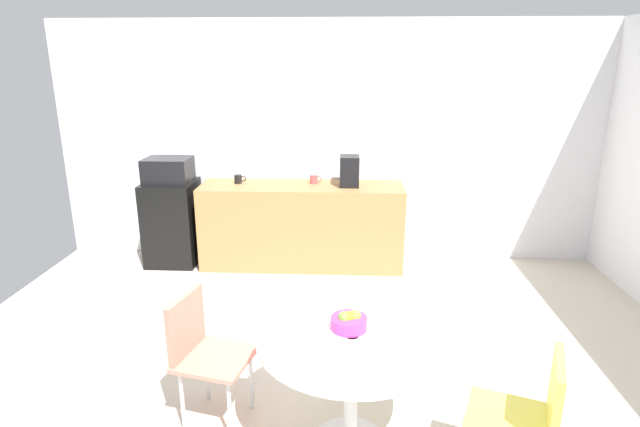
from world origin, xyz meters
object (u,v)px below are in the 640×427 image
object	(u,v)px
round_table	(351,358)
mug_white	(314,179)
microwave	(168,170)
mug_green	(238,179)
chair_coral	(201,343)
fruit_bowl	(349,321)
chair_yellow	(532,411)
coffee_maker	(349,171)
mini_fridge	(173,222)

from	to	relation	value
round_table	mug_white	distance (m)	2.92
mug_white	microwave	bearing A→B (deg)	-176.84
round_table	mug_green	xyz separation A→B (m)	(-1.20, 2.84, 0.36)
chair_coral	mug_white	distance (m)	2.74
mug_green	fruit_bowl	bearing A→B (deg)	-66.77
fruit_bowl	mug_green	bearing A→B (deg)	113.23
round_table	mug_green	bearing A→B (deg)	112.94
chair_yellow	coffee_maker	size ratio (longest dim) A/B	2.59
mini_fridge	mug_green	world-z (taller)	mug_green
chair_yellow	mug_white	distance (m)	3.46
microwave	round_table	bearing A→B (deg)	-55.08
mini_fridge	mug_green	size ratio (longest dim) A/B	7.13
microwave	chair_coral	bearing A→B (deg)	-68.20
coffee_maker	fruit_bowl	bearing A→B (deg)	-90.22
microwave	mug_white	xyz separation A→B (m)	(1.56, 0.09, -0.10)
round_table	coffee_maker	distance (m)	2.83
coffee_maker	mug_white	bearing A→B (deg)	167.22
microwave	mug_white	world-z (taller)	microwave
chair_coral	mini_fridge	bearing A→B (deg)	111.80
chair_yellow	coffee_maker	distance (m)	3.28
fruit_bowl	mug_green	size ratio (longest dim) A/B	1.61
round_table	fruit_bowl	size ratio (longest dim) A/B	5.10
microwave	chair_yellow	world-z (taller)	microwave
fruit_bowl	microwave	bearing A→B (deg)	125.47
chair_coral	mug_white	size ratio (longest dim) A/B	6.43
mini_fridge	mug_white	size ratio (longest dim) A/B	7.13
round_table	chair_coral	size ratio (longest dim) A/B	1.27
round_table	chair_coral	distance (m)	0.95
chair_coral	round_table	bearing A→B (deg)	-13.56
chair_yellow	mug_white	size ratio (longest dim) A/B	6.43
mini_fridge	coffee_maker	size ratio (longest dim) A/B	2.87
round_table	chair_coral	xyz separation A→B (m)	(-0.92, 0.22, -0.07)
mug_white	chair_coral	bearing A→B (deg)	-101.39
mini_fridge	mug_green	distance (m)	0.89
round_table	mug_white	xyz separation A→B (m)	(-0.39, 2.87, 0.36)
round_table	mug_green	world-z (taller)	mug_green
chair_coral	fruit_bowl	distance (m)	0.95
microwave	fruit_bowl	xyz separation A→B (m)	(1.93, -2.71, -0.27)
fruit_bowl	coffee_maker	bearing A→B (deg)	89.78
mug_green	coffee_maker	bearing A→B (deg)	-2.41
microwave	fruit_bowl	size ratio (longest dim) A/B	2.31
mug_green	microwave	bearing A→B (deg)	-176.14
fruit_bowl	mug_green	xyz separation A→B (m)	(-1.18, 2.76, 0.17)
chair_coral	chair_yellow	world-z (taller)	same
chair_coral	coffee_maker	bearing A→B (deg)	70.40
fruit_bowl	chair_yellow	bearing A→B (deg)	-23.62
chair_coral	fruit_bowl	world-z (taller)	fruit_bowl
mug_white	fruit_bowl	bearing A→B (deg)	-82.47
round_table	mug_white	bearing A→B (deg)	97.64
mug_green	coffee_maker	world-z (taller)	coffee_maker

